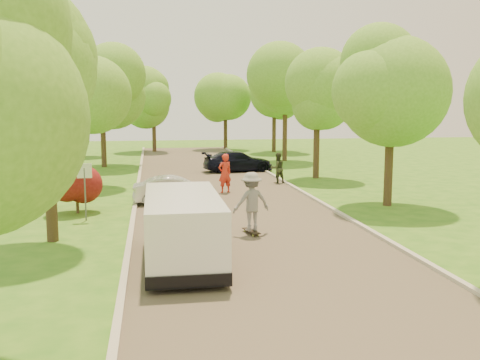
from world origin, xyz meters
TOP-DOWN VIEW (x-y plane):
  - ground at (0.00, 0.00)m, footprint 100.00×100.00m
  - road at (0.00, 8.00)m, footprint 8.00×60.00m
  - curb_left at (-4.05, 8.00)m, footprint 0.18×60.00m
  - curb_right at (4.05, 8.00)m, footprint 0.18×60.00m
  - street_sign at (-5.80, 4.00)m, footprint 0.55×0.06m
  - red_shrub at (-6.30, 5.50)m, footprint 1.70×1.70m
  - tree_l_mida at (-6.30, 1.00)m, footprint 4.71×4.60m
  - tree_l_midb at (-6.81, 12.00)m, footprint 4.30×4.20m
  - tree_l_far at (-6.39, 22.00)m, footprint 4.92×4.80m
  - tree_r_mida at (7.02, 5.00)m, footprint 5.13×5.00m
  - tree_r_midb at (6.60, 14.00)m, footprint 4.51×4.40m
  - tree_r_far at (7.23, 24.00)m, footprint 5.33×5.20m
  - tree_bg_a at (-8.78, 30.00)m, footprint 5.12×5.00m
  - tree_bg_b at (8.22, 32.00)m, footprint 5.12×5.00m
  - tree_bg_c at (-2.79, 34.00)m, footprint 4.92×4.80m
  - tree_bg_d at (4.22, 36.00)m, footprint 5.12×5.00m
  - minivan at (-2.50, -2.09)m, footprint 2.06×5.14m
  - silver_sedan at (-2.30, 6.98)m, footprint 3.69×1.31m
  - dark_sedan at (2.30, 17.85)m, footprint 4.78×2.46m
  - longboard at (-0.03, 0.82)m, footprint 0.50×1.06m
  - skateboarder at (-0.03, 0.82)m, footprint 1.42×1.00m
  - person_striped at (0.27, 9.50)m, footprint 0.83×0.69m
  - person_olive at (3.61, 12.23)m, footprint 0.97×0.84m

SIDE VIEW (x-z plane):
  - ground at x=0.00m, z-range 0.00..0.00m
  - road at x=0.00m, z-range 0.00..0.01m
  - curb_left at x=-4.05m, z-range 0.00..0.12m
  - curb_right at x=4.05m, z-range 0.00..0.12m
  - longboard at x=-0.03m, z-range 0.05..0.17m
  - silver_sedan at x=-2.30m, z-range 0.00..1.21m
  - dark_sedan at x=2.30m, z-range 0.00..1.33m
  - person_olive at x=3.61m, z-range 0.00..1.71m
  - person_striped at x=0.27m, z-range 0.00..1.95m
  - minivan at x=-2.50m, z-range 0.05..1.96m
  - red_shrub at x=-6.30m, z-range 0.12..2.07m
  - skateboarder at x=-0.03m, z-range 0.13..2.12m
  - street_sign at x=-5.80m, z-range 0.48..2.65m
  - tree_l_midb at x=-6.81m, z-range 1.28..7.89m
  - tree_r_midb at x=6.60m, z-range 1.38..8.38m
  - tree_bg_c at x=-2.79m, z-range 1.35..8.69m
  - tree_l_mida at x=-6.30m, z-range 1.48..8.87m
  - tree_bg_a at x=-8.78m, z-range 1.45..9.18m
  - tree_bg_d at x=4.22m, z-range 1.45..9.18m
  - tree_l_far at x=-6.39m, z-range 1.57..9.36m
  - tree_r_mida at x=7.02m, z-range 1.56..9.51m
  - tree_bg_b at x=8.22m, z-range 1.56..9.51m
  - tree_r_far at x=7.23m, z-range 1.66..10.00m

